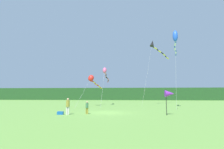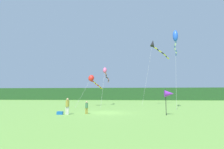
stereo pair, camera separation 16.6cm
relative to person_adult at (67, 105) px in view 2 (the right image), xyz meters
name	(u,v)px [view 2 (the right image)]	position (x,y,z in m)	size (l,w,h in m)	color
ground_plane	(107,113)	(3.81, 2.25, -0.92)	(120.00, 120.00, 0.00)	#6B9E42
distant_treeline	(122,94)	(3.81, 47.25, 1.20)	(108.00, 3.90, 4.25)	#234C23
person_adult	(67,105)	(0.00, 0.00, 0.00)	(0.36, 0.36, 1.65)	silver
person_child	(87,107)	(1.83, 0.68, -0.19)	(0.29, 0.29, 1.31)	olive
cooler_box	(60,113)	(-0.73, -0.06, -0.77)	(0.60, 0.34, 0.32)	#1959B2
banner_flag_pole	(169,94)	(10.19, 0.28, 1.16)	(0.90, 0.70, 2.56)	black
kite_blue	(175,38)	(13.36, 9.43, 9.54)	(2.18, 7.42, 11.65)	#B2B2B2
kite_black	(155,46)	(11.43, 17.18, 10.49)	(6.57, 8.26, 12.50)	#B2B2B2
kite_red	(92,79)	(-0.14, 13.34, 3.73)	(2.69, 9.70, 5.57)	#B2B2B2
kite_rainbow	(106,73)	(1.95, 15.70, 5.12)	(0.72, 11.01, 7.06)	#B2B2B2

